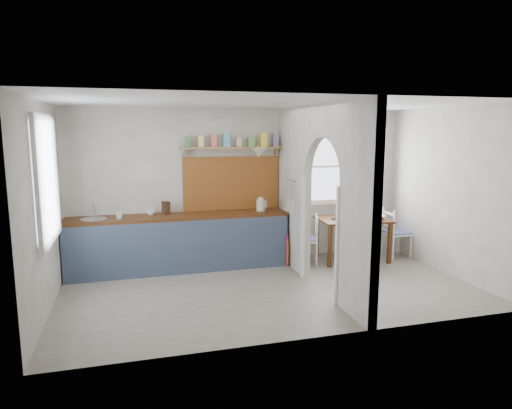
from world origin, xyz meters
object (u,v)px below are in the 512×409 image
object	(u,v)px
dining_table	(352,239)
kettle	(261,204)
chair_left	(306,239)
chair_right	(397,232)
vase	(352,212)

from	to	relation	value
dining_table	kettle	bearing A→B (deg)	174.85
chair_left	chair_right	size ratio (longest dim) A/B	0.94
chair_right	chair_left	bearing A→B (deg)	87.36
dining_table	chair_right	distance (m)	0.89
chair_right	vase	distance (m)	0.93
chair_right	vase	bearing A→B (deg)	81.38
dining_table	kettle	size ratio (longest dim) A/B	5.16
chair_left	chair_right	xyz separation A→B (m)	(1.70, -0.08, 0.03)
chair_right	vase	size ratio (longest dim) A/B	4.93
chair_left	kettle	size ratio (longest dim) A/B	3.58
chair_left	vase	world-z (taller)	vase
chair_right	vase	xyz separation A→B (m)	(-0.84, 0.13, 0.39)
dining_table	chair_left	xyz separation A→B (m)	(-0.82, 0.09, 0.04)
dining_table	vase	bearing A→B (deg)	77.05
dining_table	vase	world-z (taller)	vase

